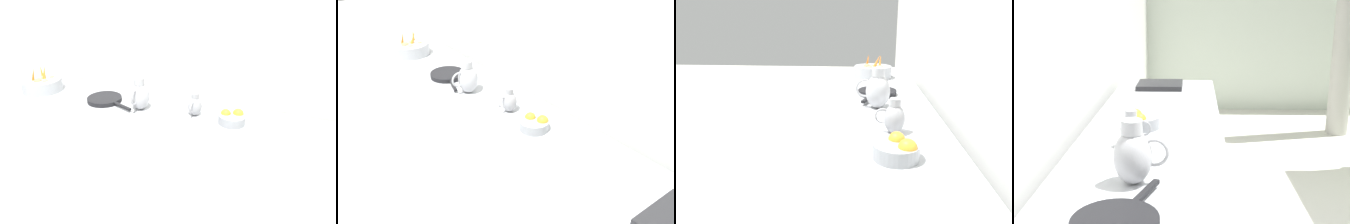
{
  "view_description": "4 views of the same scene",
  "coord_description": "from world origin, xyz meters",
  "views": [
    {
      "loc": [
        0.27,
        0.91,
        1.87
      ],
      "look_at": [
        -1.28,
        0.22,
        1.05
      ],
      "focal_mm": 30.82,
      "sensor_mm": 36.0,
      "label": 1
    },
    {
      "loc": [
        -0.13,
        2.13,
        2.24
      ],
      "look_at": [
        -1.44,
        0.43,
        1.0
      ],
      "focal_mm": 40.96,
      "sensor_mm": 36.0,
      "label": 2
    },
    {
      "loc": [
        -1.41,
        1.69,
        1.46
      ],
      "look_at": [
        -1.32,
        0.41,
        1.05
      ],
      "focal_mm": 31.72,
      "sensor_mm": 36.0,
      "label": 3
    },
    {
      "loc": [
        -1.26,
        -1.64,
        1.63
      ],
      "look_at": [
        -1.31,
        0.19,
        1.12
      ],
      "focal_mm": 46.7,
      "sensor_mm": 36.0,
      "label": 4
    }
  ],
  "objects": [
    {
      "name": "metal_pitcher_short",
      "position": [
        -1.55,
        0.32,
        1.0
      ],
      "size": [
        0.15,
        0.1,
        0.18
      ],
      "color": "#939399",
      "rests_on": "prep_counter"
    },
    {
      "name": "skillet_on_counter",
      "position": [
        -1.5,
        -0.44,
        0.93
      ],
      "size": [
        0.28,
        0.45,
        0.03
      ],
      "color": "black",
      "rests_on": "prep_counter"
    },
    {
      "name": "orange_bowl",
      "position": [
        -1.54,
        0.59,
        0.96
      ],
      "size": [
        0.19,
        0.19,
        0.1
      ],
      "color": "gray",
      "rests_on": "prep_counter"
    },
    {
      "name": "tile_wall_left",
      "position": [
        -1.95,
        0.75,
        1.5
      ],
      "size": [
        0.1,
        7.9,
        3.0
      ],
      "primitive_type": "cube",
      "color": "white",
      "rests_on": "ground_plane"
    },
    {
      "name": "metal_pitcher_tall",
      "position": [
        -1.49,
        -0.1,
        1.03
      ],
      "size": [
        0.21,
        0.15,
        0.25
      ],
      "color": "#A3A3A8",
      "rests_on": "prep_counter"
    },
    {
      "name": "prep_counter",
      "position": [
        -1.47,
        0.25,
        0.46
      ],
      "size": [
        0.73,
        3.31,
        0.92
      ],
      "primitive_type": "cube",
      "color": "#ADAFB5",
      "rests_on": "ground_plane"
    },
    {
      "name": "vegetable_colander",
      "position": [
        -1.48,
        -1.08,
        0.97
      ],
      "size": [
        0.35,
        0.35,
        0.22
      ],
      "color": "#9EA0A5",
      "rests_on": "prep_counter"
    }
  ]
}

